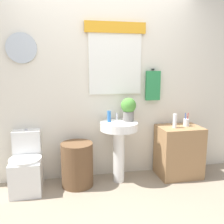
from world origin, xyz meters
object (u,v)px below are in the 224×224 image
at_px(toilet, 27,167).
at_px(soap_bottle, 109,116).
at_px(pedestal_sink, 119,138).
at_px(toothbrush_cup, 186,122).
at_px(lotion_bottle, 175,121).
at_px(laundry_hamper, 77,164).
at_px(wooden_cabinet, 179,151).
at_px(potted_plant, 128,108).

height_order(toilet, soap_bottle, soap_bottle).
bearing_deg(pedestal_sink, toilet, 178.47).
bearing_deg(toilet, soap_bottle, 1.04).
xyz_separation_m(pedestal_sink, toothbrush_cup, (0.96, 0.02, 0.16)).
height_order(lotion_bottle, toothbrush_cup, lotion_bottle).
height_order(toilet, laundry_hamper, toilet).
relative_size(laundry_hamper, toothbrush_cup, 3.05).
xyz_separation_m(laundry_hamper, wooden_cabinet, (1.40, 0.00, 0.07)).
xyz_separation_m(toilet, pedestal_sink, (1.17, -0.03, 0.31)).
height_order(wooden_cabinet, potted_plant, potted_plant).
bearing_deg(soap_bottle, toothbrush_cup, -1.60).
height_order(toilet, toothbrush_cup, toothbrush_cup).
bearing_deg(pedestal_sink, lotion_bottle, -3.03).
distance_m(wooden_cabinet, potted_plant, 0.95).
xyz_separation_m(laundry_hamper, potted_plant, (0.69, 0.06, 0.70)).
relative_size(pedestal_sink, lotion_bottle, 4.25).
bearing_deg(toilet, toothbrush_cup, -0.30).
bearing_deg(wooden_cabinet, pedestal_sink, -180.00).
distance_m(soap_bottle, potted_plant, 0.28).
height_order(pedestal_sink, lotion_bottle, lotion_bottle).
relative_size(laundry_hamper, pedestal_sink, 0.70).
distance_m(toilet, pedestal_sink, 1.21).
height_order(potted_plant, toothbrush_cup, potted_plant).
distance_m(laundry_hamper, toothbrush_cup, 1.58).
distance_m(toilet, soap_bottle, 1.20).
bearing_deg(laundry_hamper, toilet, 177.12).
height_order(soap_bottle, lotion_bottle, soap_bottle).
distance_m(toilet, lotion_bottle, 1.99).
bearing_deg(wooden_cabinet, potted_plant, 175.21).
height_order(laundry_hamper, pedestal_sink, pedestal_sink).
relative_size(pedestal_sink, wooden_cabinet, 1.14).
bearing_deg(pedestal_sink, wooden_cabinet, 0.00).
xyz_separation_m(lotion_bottle, toothbrush_cup, (0.20, 0.06, -0.04)).
relative_size(pedestal_sink, potted_plant, 2.62).
bearing_deg(potted_plant, wooden_cabinet, -4.79).
bearing_deg(laundry_hamper, pedestal_sink, -0.00).
bearing_deg(wooden_cabinet, toilet, 179.12).
bearing_deg(toilet, pedestal_sink, -1.53).
xyz_separation_m(toilet, wooden_cabinet, (2.02, -0.03, 0.07)).
xyz_separation_m(toilet, lotion_bottle, (1.92, -0.07, 0.52)).
height_order(toilet, wooden_cabinet, toilet).
relative_size(toilet, pedestal_sink, 0.92).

